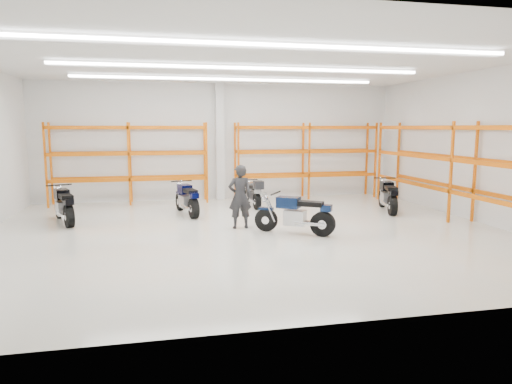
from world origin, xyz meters
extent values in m
plane|color=silver|center=(0.00, 0.00, 0.00)|extent=(14.00, 14.00, 0.00)
cube|color=silver|center=(0.00, 6.00, 2.25)|extent=(14.00, 0.02, 4.50)
cube|color=silver|center=(0.00, -6.00, 2.25)|extent=(14.00, 0.02, 4.50)
cube|color=silver|center=(7.00, 0.00, 2.25)|extent=(0.02, 12.00, 4.50)
cube|color=white|center=(0.00, 0.00, 4.50)|extent=(14.00, 12.00, 0.02)
cube|color=white|center=(0.00, -3.00, 4.40)|extent=(10.00, 0.22, 0.10)
cube|color=white|center=(0.00, 0.50, 4.40)|extent=(10.00, 0.22, 0.10)
cube|color=white|center=(0.00, 3.50, 4.40)|extent=(10.00, 0.22, 0.10)
cylinder|color=black|center=(0.49, -0.01, 0.31)|extent=(0.59, 0.45, 0.63)
cylinder|color=black|center=(1.80, -0.88, 0.33)|extent=(0.65, 0.52, 0.65)
cylinder|color=silver|center=(0.49, -0.01, 0.31)|extent=(0.26, 0.24, 0.21)
cylinder|color=silver|center=(1.80, -0.88, 0.33)|extent=(0.31, 0.30, 0.23)
cube|color=#0D1C3F|center=(0.49, -0.01, 0.63)|extent=(0.40, 0.34, 0.06)
cube|color=#B7B7BC|center=(1.17, -0.46, 0.44)|extent=(0.66, 0.62, 0.40)
cube|color=#A5A5AA|center=(1.50, -0.68, 0.34)|extent=(0.68, 0.51, 0.08)
cube|color=#0D1C3F|center=(1.01, -0.36, 0.84)|extent=(0.69, 0.62, 0.29)
cube|color=black|center=(1.50, -0.68, 0.84)|extent=(0.75, 0.65, 0.13)
cube|color=#0D1C3F|center=(1.87, -0.93, 0.76)|extent=(0.36, 0.34, 0.17)
cylinder|color=black|center=(0.72, -0.16, 1.07)|extent=(0.44, 0.63, 0.04)
sphere|color=silver|center=(0.46, 0.01, 0.90)|extent=(0.20, 0.20, 0.20)
cylinder|color=silver|center=(1.45, -0.85, 0.34)|extent=(0.71, 0.52, 0.09)
cylinder|color=black|center=(-5.44, 3.06, 0.32)|extent=(0.35, 0.64, 0.63)
cylinder|color=black|center=(-4.86, 1.58, 0.33)|extent=(0.41, 0.68, 0.65)
cylinder|color=silver|center=(-5.44, 3.06, 0.32)|extent=(0.21, 0.25, 0.21)
cylinder|color=silver|center=(-4.86, 1.58, 0.33)|extent=(0.28, 0.29, 0.23)
cube|color=black|center=(-5.44, 3.06, 0.63)|extent=(0.28, 0.41, 0.06)
cube|color=#B7B7BC|center=(-5.14, 2.29, 0.44)|extent=(0.55, 0.65, 0.40)
cube|color=#A5A5AA|center=(-4.99, 1.91, 0.34)|extent=(0.38, 0.73, 0.08)
cube|color=black|center=(-5.21, 2.47, 0.84)|extent=(0.55, 0.68, 0.30)
cube|color=black|center=(-4.99, 1.91, 0.84)|extent=(0.55, 0.76, 0.13)
cube|color=black|center=(-4.83, 1.50, 0.76)|extent=(0.32, 0.34, 0.17)
cylinder|color=black|center=(-5.34, 2.80, 1.08)|extent=(0.70, 0.30, 0.04)
sphere|color=silver|center=(-5.45, 3.10, 0.91)|extent=(0.20, 0.20, 0.20)
cylinder|color=silver|center=(-5.14, 1.81, 0.34)|extent=(0.37, 0.77, 0.10)
cylinder|color=black|center=(-1.68, 3.65, 0.31)|extent=(0.27, 0.62, 0.61)
cylinder|color=black|center=(-1.32, 2.16, 0.32)|extent=(0.33, 0.66, 0.63)
cylinder|color=silver|center=(-1.68, 3.65, 0.31)|extent=(0.19, 0.23, 0.20)
cylinder|color=silver|center=(-1.32, 2.16, 0.32)|extent=(0.25, 0.27, 0.22)
cube|color=#060A40|center=(-1.68, 3.65, 0.61)|extent=(0.24, 0.39, 0.06)
cube|color=#B7B7BC|center=(-1.49, 2.88, 0.43)|extent=(0.48, 0.60, 0.39)
cube|color=#A5A5AA|center=(-1.40, 2.50, 0.33)|extent=(0.29, 0.72, 0.08)
cube|color=#060A40|center=(-1.54, 3.05, 0.82)|extent=(0.47, 0.64, 0.29)
cube|color=black|center=(-1.40, 2.50, 0.82)|extent=(0.46, 0.73, 0.12)
cube|color=#060A40|center=(-1.30, 2.08, 0.74)|extent=(0.28, 0.31, 0.16)
cylinder|color=black|center=(-1.62, 3.39, 1.04)|extent=(0.70, 0.21, 0.04)
sphere|color=silver|center=(-1.69, 3.69, 0.88)|extent=(0.19, 0.19, 0.19)
cylinder|color=silver|center=(-1.55, 2.42, 0.33)|extent=(0.27, 0.77, 0.09)
cylinder|color=black|center=(0.86, 4.62, 0.27)|extent=(0.14, 0.54, 0.54)
cylinder|color=black|center=(0.94, 3.27, 0.28)|extent=(0.19, 0.57, 0.56)
cylinder|color=silver|center=(0.86, 4.62, 0.27)|extent=(0.14, 0.19, 0.18)
cylinder|color=silver|center=(0.94, 3.27, 0.28)|extent=(0.19, 0.21, 0.20)
cube|color=#9C9CA1|center=(0.86, 4.62, 0.54)|extent=(0.15, 0.33, 0.05)
cube|color=#B7B7BC|center=(0.90, 3.92, 0.38)|extent=(0.35, 0.48, 0.34)
cube|color=#A5A5AA|center=(0.92, 3.58, 0.29)|extent=(0.14, 0.63, 0.07)
cube|color=#9C9CA1|center=(0.89, 4.08, 0.72)|extent=(0.33, 0.52, 0.25)
cube|color=black|center=(0.92, 3.58, 0.72)|extent=(0.30, 0.61, 0.11)
cube|color=#9C9CA1|center=(0.94, 3.20, 0.65)|extent=(0.21, 0.24, 0.14)
cylinder|color=black|center=(0.87, 4.38, 0.92)|extent=(0.63, 0.07, 0.03)
sphere|color=silver|center=(0.86, 4.65, 0.77)|extent=(0.17, 0.17, 0.17)
cylinder|color=silver|center=(0.78, 3.53, 0.29)|extent=(0.12, 0.68, 0.08)
cube|color=black|center=(0.94, 3.09, 0.88)|extent=(0.32, 0.36, 0.27)
cylinder|color=black|center=(5.39, 2.85, 0.32)|extent=(0.29, 0.64, 0.63)
cylinder|color=black|center=(4.97, 1.32, 0.33)|extent=(0.36, 0.68, 0.65)
cylinder|color=silver|center=(5.39, 2.85, 0.32)|extent=(0.20, 0.24, 0.21)
cylinder|color=silver|center=(4.97, 1.32, 0.33)|extent=(0.26, 0.28, 0.23)
cube|color=black|center=(5.39, 2.85, 0.63)|extent=(0.25, 0.41, 0.06)
cube|color=#B7B7BC|center=(5.18, 2.05, 0.44)|extent=(0.51, 0.63, 0.40)
cube|color=#A5A5AA|center=(5.07, 1.67, 0.34)|extent=(0.32, 0.74, 0.08)
cube|color=black|center=(5.23, 2.24, 0.84)|extent=(0.50, 0.66, 0.29)
cube|color=black|center=(5.07, 1.67, 0.84)|extent=(0.49, 0.75, 0.13)
cube|color=black|center=(4.95, 1.24, 0.76)|extent=(0.30, 0.33, 0.17)
cylinder|color=black|center=(5.32, 2.58, 1.07)|extent=(0.72, 0.23, 0.04)
sphere|color=silver|center=(5.41, 2.89, 0.91)|extent=(0.20, 0.20, 0.20)
cylinder|color=silver|center=(4.90, 1.67, 0.34)|extent=(0.30, 0.79, 0.09)
imported|color=black|center=(-0.14, 0.52, 0.90)|extent=(0.67, 0.46, 1.79)
cube|color=white|center=(0.00, 5.82, 2.25)|extent=(0.32, 0.32, 4.50)
cube|color=#D95114|center=(-6.20, 5.88, 1.50)|extent=(0.07, 0.07, 3.00)
cube|color=#D95114|center=(-6.20, 5.08, 1.50)|extent=(0.07, 0.07, 3.00)
cube|color=#D95114|center=(-3.40, 5.88, 1.50)|extent=(0.07, 0.07, 3.00)
cube|color=#D95114|center=(-3.40, 5.08, 1.50)|extent=(0.07, 0.07, 3.00)
cube|color=#D95114|center=(-0.60, 5.88, 1.50)|extent=(0.07, 0.07, 3.00)
cube|color=#D95114|center=(-0.60, 5.08, 1.50)|extent=(0.07, 0.07, 3.00)
cube|color=#D95114|center=(-3.40, 5.88, 0.94)|extent=(5.60, 0.07, 0.12)
cube|color=#D95114|center=(-3.40, 5.08, 0.94)|extent=(5.60, 0.07, 0.12)
cube|color=#D95114|center=(-3.40, 5.88, 1.88)|extent=(5.60, 0.07, 0.12)
cube|color=#D95114|center=(-3.40, 5.08, 1.88)|extent=(5.60, 0.07, 0.12)
cube|color=#D95114|center=(-3.40, 5.88, 2.81)|extent=(5.60, 0.07, 0.12)
cube|color=#D95114|center=(-3.40, 5.08, 2.81)|extent=(5.60, 0.07, 0.12)
cube|color=#D95114|center=(0.60, 5.88, 1.50)|extent=(0.07, 0.07, 3.00)
cube|color=#D95114|center=(0.60, 5.08, 1.50)|extent=(0.07, 0.07, 3.00)
cube|color=#D95114|center=(3.40, 5.88, 1.50)|extent=(0.07, 0.07, 3.00)
cube|color=#D95114|center=(3.40, 5.08, 1.50)|extent=(0.07, 0.07, 3.00)
cube|color=#D95114|center=(6.20, 5.88, 1.50)|extent=(0.07, 0.07, 3.00)
cube|color=#D95114|center=(6.20, 5.08, 1.50)|extent=(0.07, 0.07, 3.00)
cube|color=#D95114|center=(3.40, 5.88, 0.94)|extent=(5.60, 0.07, 0.12)
cube|color=#D95114|center=(3.40, 5.08, 0.94)|extent=(5.60, 0.07, 0.12)
cube|color=#D95114|center=(3.40, 5.88, 1.88)|extent=(5.60, 0.07, 0.12)
cube|color=#D95114|center=(3.40, 5.08, 1.88)|extent=(5.60, 0.07, 0.12)
cube|color=#D95114|center=(3.40, 5.88, 2.81)|extent=(5.60, 0.07, 0.12)
cube|color=#D95114|center=(3.40, 5.08, 2.81)|extent=(5.60, 0.07, 0.12)
cube|color=#D95114|center=(6.88, 0.00, 1.50)|extent=(0.07, 0.07, 3.00)
cube|color=#D95114|center=(6.08, 0.00, 1.50)|extent=(0.07, 0.07, 3.00)
cube|color=#D95114|center=(6.88, 4.50, 1.50)|extent=(0.07, 0.07, 3.00)
cube|color=#D95114|center=(6.08, 4.50, 1.50)|extent=(0.07, 0.07, 3.00)
cube|color=#D95114|center=(6.88, 0.00, 0.94)|extent=(0.07, 9.00, 0.12)
cube|color=#D95114|center=(6.08, 0.00, 0.94)|extent=(0.07, 9.00, 0.12)
cube|color=#D95114|center=(6.88, 0.00, 1.88)|extent=(0.07, 9.00, 0.12)
cube|color=#D95114|center=(6.08, 0.00, 1.88)|extent=(0.07, 9.00, 0.12)
cube|color=#D95114|center=(6.88, 0.00, 2.81)|extent=(0.07, 9.00, 0.12)
cube|color=#D95114|center=(6.08, 0.00, 2.81)|extent=(0.07, 9.00, 0.12)
camera|label=1|loc=(-2.29, -11.89, 2.82)|focal=32.00mm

